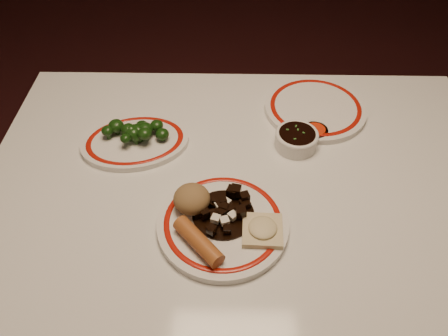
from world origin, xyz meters
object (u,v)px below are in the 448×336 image
at_px(broccoli_pile, 136,131).
at_px(broccoli_plate, 135,142).
at_px(main_plate, 223,223).
at_px(soy_bowl, 296,140).
at_px(rice_mound, 192,199).
at_px(stirfry_heap, 225,210).
at_px(dining_table, 243,215).
at_px(spring_roll, 198,241).
at_px(fried_wonton, 263,229).

bearing_deg(broccoli_pile, broccoli_plate, -133.18).
height_order(main_plate, broccoli_pile, broccoli_pile).
bearing_deg(main_plate, soy_bowl, 54.89).
relative_size(rice_mound, stirfry_heap, 0.59).
xyz_separation_m(main_plate, broccoli_plate, (-0.22, 0.24, -0.00)).
distance_m(dining_table, spring_roll, 0.23).
bearing_deg(broccoli_plate, spring_roll, -60.27).
bearing_deg(broccoli_pile, stirfry_heap, -46.31).
xyz_separation_m(dining_table, broccoli_plate, (-0.27, 0.14, 0.10)).
bearing_deg(fried_wonton, broccoli_pile, 137.05).
bearing_deg(dining_table, stirfry_heap, -117.13).
bearing_deg(spring_roll, fried_wonton, -25.80).
distance_m(broccoli_pile, soy_bowl, 0.39).
relative_size(rice_mound, soy_bowl, 0.75).
relative_size(rice_mound, broccoli_plate, 0.26).
distance_m(rice_mound, soy_bowl, 0.32).
bearing_deg(spring_roll, main_plate, 11.72).
bearing_deg(broccoli_pile, spring_roll, -61.25).
xyz_separation_m(dining_table, soy_bowl, (0.13, 0.14, 0.11)).
bearing_deg(broccoli_plate, stirfry_heap, -45.16).
xyz_separation_m(fried_wonton, broccoli_plate, (-0.30, 0.27, -0.02)).
bearing_deg(rice_mound, stirfry_heap, -12.61).
height_order(spring_roll, broccoli_plate, spring_roll).
distance_m(spring_roll, fried_wonton, 0.13).
distance_m(dining_table, rice_mound, 0.19).
distance_m(stirfry_heap, soy_bowl, 0.28).
bearing_deg(soy_bowl, broccoli_plate, -179.68).
xyz_separation_m(spring_roll, stirfry_heap, (0.05, 0.08, -0.01)).
distance_m(spring_roll, soy_bowl, 0.38).
bearing_deg(fried_wonton, main_plate, 161.79).
bearing_deg(main_plate, broccoli_pile, 130.96).
relative_size(stirfry_heap, broccoli_pile, 0.79).
bearing_deg(main_plate, broccoli_plate, 132.06).
relative_size(broccoli_pile, soy_bowl, 1.60).
bearing_deg(dining_table, broccoli_plate, 151.82).
bearing_deg(soy_bowl, main_plate, -125.11).
bearing_deg(broccoli_pile, soy_bowl, -0.36).
bearing_deg(dining_table, broccoli_pile, 150.65).
height_order(rice_mound, fried_wonton, rice_mound).
bearing_deg(rice_mound, soy_bowl, 41.63).
xyz_separation_m(fried_wonton, soy_bowl, (0.09, 0.27, -0.01)).
bearing_deg(fried_wonton, rice_mound, 157.09).
xyz_separation_m(rice_mound, spring_roll, (0.02, -0.10, -0.01)).
distance_m(rice_mound, broccoli_pile, 0.26).
relative_size(spring_roll, broccoli_pile, 0.74).
height_order(dining_table, rice_mound, rice_mound).
xyz_separation_m(stirfry_heap, broccoli_pile, (-0.22, 0.23, 0.01)).
bearing_deg(stirfry_heap, main_plate, -98.46).
xyz_separation_m(main_plate, stirfry_heap, (0.00, 0.02, 0.02)).
bearing_deg(main_plate, dining_table, 66.14).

